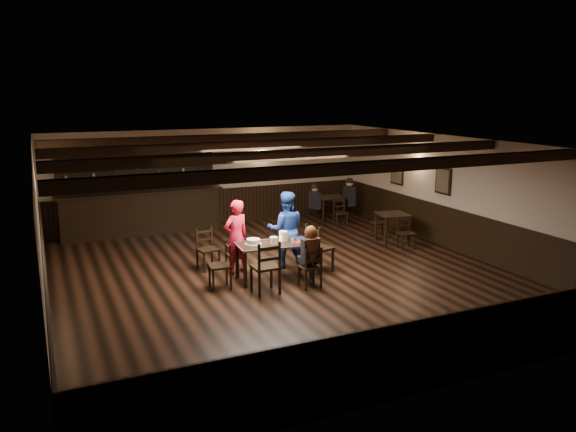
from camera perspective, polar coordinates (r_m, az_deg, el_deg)
name	(u,v)px	position (r m, az deg, el deg)	size (l,w,h in m)	color
ground	(282,275)	(11.69, -0.62, -5.96)	(10.00, 10.00, 0.00)	black
room_shell	(281,191)	(11.29, -0.67, 2.52)	(9.02, 10.02, 2.71)	#BDB09D
dining_table	(274,247)	(11.23, -1.45, -3.21)	(1.54, 0.87, 0.75)	black
chair_near_left	(267,264)	(10.41, -2.13, -4.86)	(0.49, 0.47, 1.03)	black
chair_near_right	(312,264)	(10.77, 2.42, -4.94)	(0.39, 0.37, 0.82)	black
chair_end_left	(224,262)	(10.85, -6.55, -4.62)	(0.44, 0.45, 0.90)	black
chair_end_right	(316,245)	(11.70, 2.91, -2.92)	(0.54, 0.56, 1.01)	black
chair_far_pushed	(206,245)	(12.05, -8.31, -2.97)	(0.48, 0.46, 0.88)	black
woman_pink	(236,237)	(11.65, -5.28, -2.11)	(0.57, 0.37, 1.55)	#FF2A48
man_blue	(286,229)	(11.99, -0.22, -1.38)	(0.80, 0.62, 1.65)	navy
seated_person	(311,247)	(10.72, 2.30, -3.13)	(0.32, 0.49, 0.79)	black
cake	(253,242)	(11.15, -3.55, -2.62)	(0.34, 0.34, 0.11)	white
plate_stack_a	(274,241)	(11.11, -1.45, -2.51)	(0.16, 0.16, 0.15)	white
plate_stack_b	(283,236)	(11.32, -0.48, -2.06)	(0.18, 0.18, 0.21)	white
tea_light	(274,241)	(11.27, -1.38, -2.56)	(0.05, 0.05, 0.06)	#A5A8AD
salt_shaker	(292,241)	(11.18, 0.46, -2.54)	(0.04, 0.04, 0.10)	silver
pepper_shaker	(296,240)	(11.28, 0.77, -2.40)	(0.04, 0.04, 0.10)	#A5A8AD
drink_glass	(285,238)	(11.41, -0.28, -2.21)	(0.07, 0.07, 0.10)	silver
menu_red	(300,241)	(11.33, 1.22, -2.59)	(0.29, 0.21, 0.00)	maroon
menu_blue	(299,238)	(11.54, 1.11, -2.29)	(0.28, 0.20, 0.00)	#0D1544
bar_counter	(141,207)	(15.36, -14.72, 0.94)	(4.30, 0.70, 2.20)	black
back_table_a	(393,218)	(14.15, 10.58, -0.19)	(0.84, 0.84, 0.75)	black
back_table_b	(331,200)	(16.21, 4.34, 1.61)	(0.86, 0.86, 0.75)	black
bg_patron_left	(315,196)	(15.81, 2.74, 2.00)	(0.24, 0.36, 0.71)	black
bg_patron_right	(349,192)	(16.33, 6.25, 2.47)	(0.28, 0.42, 0.81)	black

